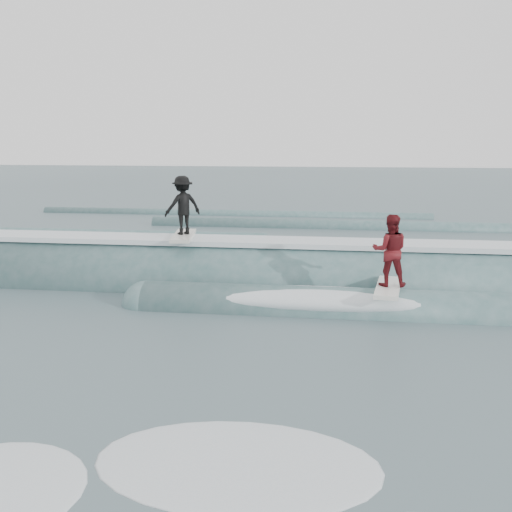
# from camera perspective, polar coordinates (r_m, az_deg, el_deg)

# --- Properties ---
(ground) EXTENTS (160.00, 160.00, 0.00)m
(ground) POSITION_cam_1_polar(r_m,az_deg,el_deg) (10.34, -4.28, -12.24)
(ground) COLOR #3A4E54
(ground) RESTS_ON ground
(breaking_wave) EXTENTS (24.29, 4.10, 2.63)m
(breaking_wave) POSITION_cam_1_polar(r_m,az_deg,el_deg) (16.21, 1.11, -3.20)
(breaking_wave) COLOR #3A6162
(breaking_wave) RESTS_ON ground
(surfer_black) EXTENTS (1.23, 2.06, 1.77)m
(surfer_black) POSITION_cam_1_polar(r_m,az_deg,el_deg) (16.51, -7.34, 4.80)
(surfer_black) COLOR silver
(surfer_black) RESTS_ON ground
(surfer_red) EXTENTS (0.84, 2.06, 1.83)m
(surfer_red) POSITION_cam_1_polar(r_m,az_deg,el_deg) (13.96, 13.23, 0.17)
(surfer_red) COLOR white
(surfer_red) RESTS_ON ground
(whitewater) EXTENTS (16.51, 7.79, 0.10)m
(whitewater) POSITION_cam_1_polar(r_m,az_deg,el_deg) (8.65, -11.27, -17.48)
(whitewater) COLOR white
(whitewater) RESTS_ON ground
(far_swells) EXTENTS (37.86, 8.65, 0.80)m
(far_swells) POSITION_cam_1_polar(r_m,az_deg,el_deg) (27.66, -2.68, 2.91)
(far_swells) COLOR #3A6162
(far_swells) RESTS_ON ground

